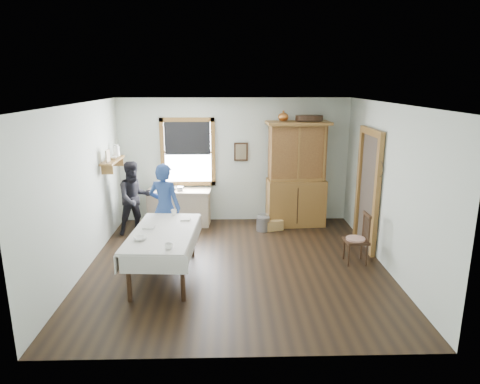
# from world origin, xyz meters

# --- Properties ---
(room) EXTENTS (5.01, 5.01, 2.70)m
(room) POSITION_xyz_m (0.00, 0.00, 1.35)
(room) COLOR black
(room) RESTS_ON ground
(window) EXTENTS (1.18, 0.07, 1.48)m
(window) POSITION_xyz_m (-1.00, 2.46, 1.63)
(window) COLOR white
(window) RESTS_ON room
(doorway) EXTENTS (0.09, 1.14, 2.22)m
(doorway) POSITION_xyz_m (2.46, 0.85, 1.16)
(doorway) COLOR #443A31
(doorway) RESTS_ON room
(wall_shelf) EXTENTS (0.24, 1.00, 0.44)m
(wall_shelf) POSITION_xyz_m (-2.37, 1.54, 1.57)
(wall_shelf) COLOR olive
(wall_shelf) RESTS_ON room
(framed_picture) EXTENTS (0.30, 0.04, 0.40)m
(framed_picture) POSITION_xyz_m (0.15, 2.46, 1.55)
(framed_picture) COLOR #331F11
(framed_picture) RESTS_ON room
(rug_beater) EXTENTS (0.01, 0.27, 0.27)m
(rug_beater) POSITION_xyz_m (2.45, 0.30, 1.72)
(rug_beater) COLOR black
(rug_beater) RESTS_ON room
(work_counter) EXTENTS (1.38, 0.59, 0.77)m
(work_counter) POSITION_xyz_m (-1.20, 2.18, 0.39)
(work_counter) COLOR tan
(work_counter) RESTS_ON room
(china_hutch) EXTENTS (1.35, 0.70, 2.24)m
(china_hutch) POSITION_xyz_m (1.32, 2.12, 1.12)
(china_hutch) COLOR olive
(china_hutch) RESTS_ON room
(dining_table) EXTENTS (1.10, 1.95, 0.76)m
(dining_table) POSITION_xyz_m (-1.16, -0.36, 0.38)
(dining_table) COLOR silver
(dining_table) RESTS_ON room
(spindle_chair) EXTENTS (0.43, 0.43, 0.89)m
(spindle_chair) POSITION_xyz_m (2.05, 0.06, 0.45)
(spindle_chair) COLOR #331F11
(spindle_chair) RESTS_ON room
(pail) EXTENTS (0.36, 0.36, 0.29)m
(pail) POSITION_xyz_m (0.59, 1.74, 0.15)
(pail) COLOR gray
(pail) RESTS_ON room
(wicker_basket) EXTENTS (0.41, 0.34, 0.21)m
(wicker_basket) POSITION_xyz_m (0.82, 1.79, 0.11)
(wicker_basket) COLOR tan
(wicker_basket) RESTS_ON room
(woman_blue) EXTENTS (0.64, 0.52, 1.52)m
(woman_blue) POSITION_xyz_m (-1.28, 0.71, 0.76)
(woman_blue) COLOR navy
(woman_blue) RESTS_ON room
(figure_dark) EXTENTS (0.85, 0.79, 1.39)m
(figure_dark) POSITION_xyz_m (-2.02, 1.64, 0.69)
(figure_dark) COLOR black
(figure_dark) RESTS_ON room
(table_cup_a) EXTENTS (0.14, 0.14, 0.09)m
(table_cup_a) POSITION_xyz_m (-0.96, -1.11, 0.80)
(table_cup_a) COLOR white
(table_cup_a) RESTS_ON dining_table
(table_cup_b) EXTENTS (0.12, 0.12, 0.10)m
(table_cup_b) POSITION_xyz_m (-1.09, 0.48, 0.81)
(table_cup_b) COLOR white
(table_cup_b) RESTS_ON dining_table
(table_bowl) EXTENTS (0.28, 0.28, 0.05)m
(table_bowl) POSITION_xyz_m (-1.44, -0.74, 0.78)
(table_bowl) COLOR white
(table_bowl) RESTS_ON dining_table
(counter_book) EXTENTS (0.25, 0.28, 0.02)m
(counter_book) POSITION_xyz_m (-1.56, 2.22, 0.79)
(counter_book) COLOR brown
(counter_book) RESTS_ON work_counter
(counter_bowl) EXTENTS (0.23, 0.23, 0.06)m
(counter_bowl) POSITION_xyz_m (-1.31, 2.23, 0.81)
(counter_bowl) COLOR white
(counter_bowl) RESTS_ON work_counter
(shelf_bowl) EXTENTS (0.22, 0.22, 0.05)m
(shelf_bowl) POSITION_xyz_m (-2.37, 1.55, 1.60)
(shelf_bowl) COLOR white
(shelf_bowl) RESTS_ON wall_shelf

